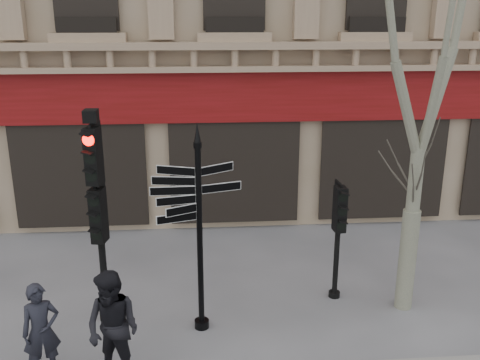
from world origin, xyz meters
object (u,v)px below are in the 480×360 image
object	(u,v)px
traffic_signal_main	(97,193)
traffic_signal_secondary	(338,221)
pedestrian_b	(113,329)
fingerpost	(199,195)
pedestrian_a	(41,331)
plane_tree	(432,16)

from	to	relation	value
traffic_signal_main	traffic_signal_secondary	xyz separation A→B (m)	(4.53, 0.50, -0.88)
traffic_signal_secondary	pedestrian_b	bearing A→B (deg)	-154.38
fingerpost	pedestrian_b	bearing A→B (deg)	-140.32
pedestrian_b	traffic_signal_secondary	bearing A→B (deg)	57.38
traffic_signal_secondary	pedestrian_a	xyz separation A→B (m)	(-5.26, -2.08, -0.87)
traffic_signal_main	pedestrian_b	bearing A→B (deg)	-64.86
plane_tree	pedestrian_a	world-z (taller)	plane_tree
fingerpost	traffic_signal_secondary	xyz separation A→B (m)	(2.74, 0.92, -0.93)
plane_tree	pedestrian_a	bearing A→B (deg)	-166.30
fingerpost	pedestrian_a	distance (m)	3.31
traffic_signal_main	pedestrian_b	world-z (taller)	traffic_signal_main
fingerpost	pedestrian_b	size ratio (longest dim) A/B	2.06
traffic_signal_main	pedestrian_a	xyz separation A→B (m)	(-0.73, -1.59, -1.75)
pedestrian_a	traffic_signal_secondary	bearing A→B (deg)	-0.60
fingerpost	plane_tree	bearing A→B (deg)	-0.20
fingerpost	traffic_signal_main	bearing A→B (deg)	160.49
fingerpost	plane_tree	distance (m)	4.98
fingerpost	pedestrian_b	xyz separation A→B (m)	(-1.36, -1.41, -1.67)
traffic_signal_main	traffic_signal_secondary	world-z (taller)	traffic_signal_main
plane_tree	traffic_signal_secondary	bearing A→B (deg)	158.72
plane_tree	pedestrian_b	bearing A→B (deg)	-161.10
fingerpost	traffic_signal_main	xyz separation A→B (m)	(-1.80, 0.42, -0.06)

